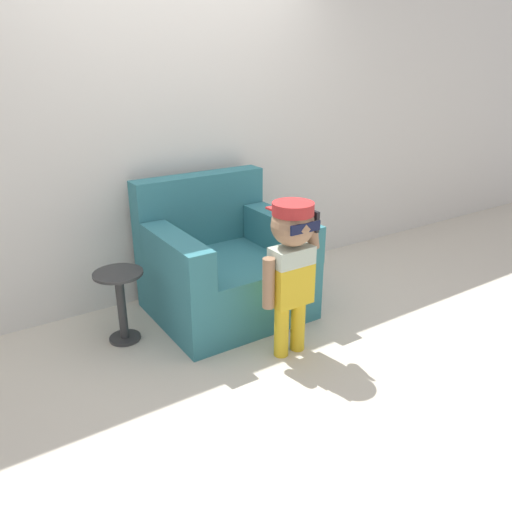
% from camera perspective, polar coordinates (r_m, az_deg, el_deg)
% --- Properties ---
extents(ground_plane, '(10.00, 10.00, 0.00)m').
position_cam_1_polar(ground_plane, '(3.72, -3.93, -7.29)').
color(ground_plane, beige).
extents(wall_back, '(10.00, 0.05, 2.60)m').
position_cam_1_polar(wall_back, '(3.90, -9.52, 14.04)').
color(wall_back, silver).
rests_on(wall_back, ground_plane).
extents(armchair, '(1.05, 0.95, 0.99)m').
position_cam_1_polar(armchair, '(3.72, -3.78, -1.33)').
color(armchair, teal).
rests_on(armchair, ground_plane).
extents(person_child, '(0.42, 0.31, 1.01)m').
position_cam_1_polar(person_child, '(3.04, 4.07, -0.03)').
color(person_child, gold).
rests_on(person_child, ground_plane).
extents(side_table, '(0.33, 0.33, 0.50)m').
position_cam_1_polar(side_table, '(3.45, -15.19, -4.84)').
color(side_table, '#333333').
rests_on(side_table, ground_plane).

